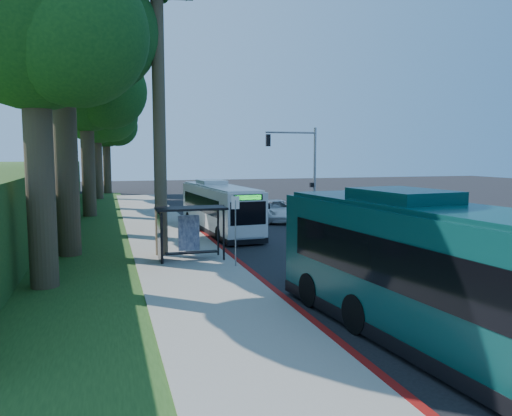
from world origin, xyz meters
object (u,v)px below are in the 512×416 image
object	(u,v)px
bus_shelter	(185,223)
teal_bus	(456,279)
white_bus	(219,207)
pickup	(276,211)

from	to	relation	value
bus_shelter	teal_bus	distance (m)	13.68
teal_bus	white_bus	bearing A→B (deg)	87.62
bus_shelter	teal_bus	size ratio (longest dim) A/B	0.23
white_bus	pickup	xyz separation A→B (m)	(5.27, 3.97, -0.81)
white_bus	teal_bus	bearing A→B (deg)	-90.65
bus_shelter	pickup	bearing A→B (deg)	54.51
white_bus	pickup	world-z (taller)	white_bus
bus_shelter	pickup	size ratio (longest dim) A/B	0.58
teal_bus	pickup	size ratio (longest dim) A/B	2.46
bus_shelter	white_bus	distance (m)	8.96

